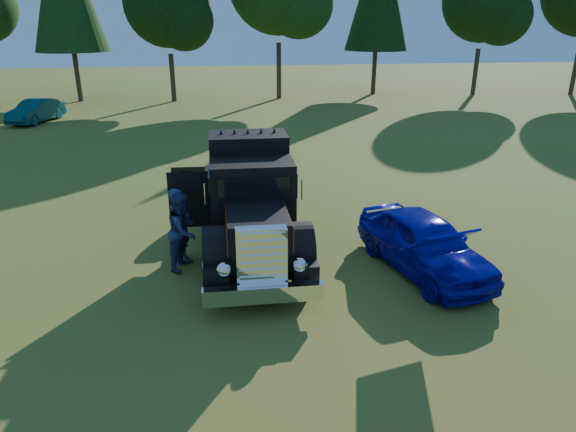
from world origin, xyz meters
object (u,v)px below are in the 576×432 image
Objects in this scene: diamond_t_truck at (251,206)px; spectator_near at (180,226)px; hotrod_coupe at (424,243)px; spectator_far at (183,231)px; distant_teal_car at (36,111)px.

diamond_t_truck reaches higher than spectator_near.
diamond_t_truck is 1.59× the size of hotrod_coupe.
diamond_t_truck reaches higher than spectator_far.
diamond_t_truck is at bearing -46.06° from spectator_near.
diamond_t_truck is 1.77× the size of distant_teal_car.
spectator_far is (-5.82, 0.94, 0.26)m from hotrod_coupe.
spectator_far is at bearing -156.66° from diamond_t_truck.
spectator_far is at bearing 170.78° from hotrod_coupe.
distant_teal_car is (-9.87, 20.74, -0.31)m from spectator_far.
spectator_far reaches higher than spectator_near.
diamond_t_truck reaches higher than distant_teal_car.
diamond_t_truck is 4.46m from hotrod_coupe.
diamond_t_truck is 3.65× the size of spectator_near.
diamond_t_truck is 1.90m from spectator_near.
spectator_near is 0.33m from spectator_far.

